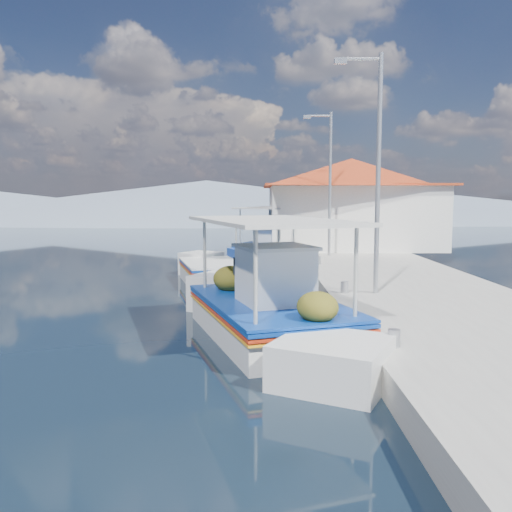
{
  "coord_description": "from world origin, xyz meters",
  "views": [
    {
      "loc": [
        1.57,
        -11.46,
        2.93
      ],
      "look_at": [
        1.51,
        3.48,
        1.3
      ],
      "focal_mm": 37.08,
      "sensor_mm": 36.0,
      "label": 1
    }
  ],
  "objects": [
    {
      "name": "caique_blue_hull",
      "position": [
        -0.02,
        6.71,
        0.3
      ],
      "size": [
        2.89,
        6.05,
        1.11
      ],
      "rotation": [
        0.0,
        0.0,
        -0.26
      ],
      "color": "white",
      "rests_on": "ground"
    },
    {
      "name": "ground",
      "position": [
        0.0,
        0.0,
        0.0
      ],
      "size": [
        160.0,
        160.0,
        0.0
      ],
      "primitive_type": "plane",
      "color": "black",
      "rests_on": "ground"
    },
    {
      "name": "mountain_ridge",
      "position": [
        6.54,
        56.0,
        2.04
      ],
      "size": [
        171.4,
        96.0,
        5.5
      ],
      "color": "slate",
      "rests_on": "ground"
    },
    {
      "name": "lamp_post_near",
      "position": [
        4.51,
        2.0,
        3.85
      ],
      "size": [
        1.21,
        0.14,
        6.0
      ],
      "color": "#A5A8AD",
      "rests_on": "quay"
    },
    {
      "name": "bollards",
      "position": [
        3.8,
        5.25,
        0.65
      ],
      "size": [
        0.2,
        17.2,
        0.3
      ],
      "color": "#A5A8AD",
      "rests_on": "quay"
    },
    {
      "name": "caique_far",
      "position": [
        2.26,
        14.42,
        0.52
      ],
      "size": [
        4.31,
        7.36,
        2.8
      ],
      "rotation": [
        0.0,
        0.0,
        0.4
      ],
      "color": "#1C46AD",
      "rests_on": "ground"
    },
    {
      "name": "main_caique",
      "position": [
        1.84,
        -0.44,
        0.54
      ],
      "size": [
        4.16,
        8.02,
        2.78
      ],
      "rotation": [
        0.0,
        0.0,
        -0.32
      ],
      "color": "white",
      "rests_on": "ground"
    },
    {
      "name": "caique_green_canopy",
      "position": [
        1.87,
        8.62,
        0.37
      ],
      "size": [
        3.02,
        6.34,
        2.45
      ],
      "rotation": [
        0.0,
        0.0,
        0.26
      ],
      "color": "white",
      "rests_on": "ground"
    },
    {
      "name": "harbor_building",
      "position": [
        6.2,
        15.0,
        2.78
      ],
      "size": [
        10.49,
        10.49,
        4.4
      ],
      "color": "white",
      "rests_on": "quay"
    },
    {
      "name": "lamp_post_far",
      "position": [
        4.51,
        11.0,
        3.85
      ],
      "size": [
        1.21,
        0.14,
        6.0
      ],
      "color": "#A5A8AD",
      "rests_on": "quay"
    },
    {
      "name": "quay",
      "position": [
        5.9,
        6.0,
        0.25
      ],
      "size": [
        5.0,
        44.0,
        0.5
      ],
      "primitive_type": "cube",
      "color": "#A9A69E",
      "rests_on": "ground"
    }
  ]
}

